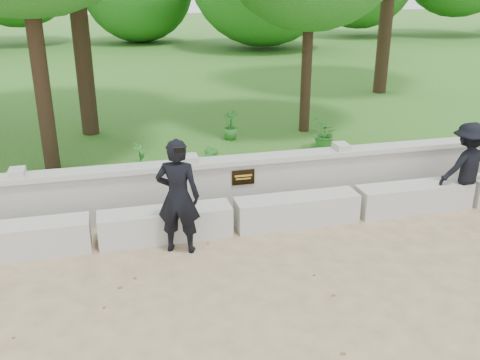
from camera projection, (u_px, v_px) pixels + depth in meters
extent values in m
plane|color=tan|center=(271.00, 301.00, 6.28)|extent=(80.00, 80.00, 0.00)
cube|color=#2B6016|center=(153.00, 79.00, 18.90)|extent=(40.00, 22.00, 0.25)
cube|color=beige|center=(18.00, 240.00, 7.23)|extent=(1.90, 0.45, 0.45)
cube|color=beige|center=(166.00, 224.00, 7.69)|extent=(1.90, 0.45, 0.45)
cube|color=beige|center=(297.00, 210.00, 8.15)|extent=(1.90, 0.45, 0.45)
cube|color=beige|center=(414.00, 197.00, 8.61)|extent=(1.90, 0.45, 0.45)
cube|color=#B6B3AC|center=(223.00, 188.00, 8.49)|extent=(12.50, 0.25, 0.82)
cube|color=beige|center=(222.00, 161.00, 8.32)|extent=(12.50, 0.35, 0.08)
cube|color=black|center=(243.00, 177.00, 8.35)|extent=(0.36, 0.02, 0.24)
imported|color=black|center=(178.00, 197.00, 7.14)|extent=(0.69, 0.57, 1.62)
cube|color=black|center=(179.00, 150.00, 6.58)|extent=(0.14, 0.07, 0.07)
imported|color=black|center=(467.00, 166.00, 8.53)|extent=(0.99, 0.65, 1.44)
cylinder|color=#382619|center=(38.00, 56.00, 9.01)|extent=(0.28, 0.28, 4.10)
cylinder|color=#382619|center=(78.00, 6.00, 11.02)|extent=(0.37, 0.37, 5.44)
cylinder|color=#382619|center=(307.00, 55.00, 11.59)|extent=(0.23, 0.23, 3.41)
imported|color=#2B7126|center=(140.00, 157.00, 9.54)|extent=(0.31, 0.36, 0.56)
imported|color=#2B7126|center=(211.00, 165.00, 9.08)|extent=(0.39, 0.42, 0.61)
imported|color=#2B7126|center=(324.00, 134.00, 10.75)|extent=(0.78, 0.78, 0.66)
imported|color=#2B7126|center=(230.00, 125.00, 11.45)|extent=(0.46, 0.45, 0.62)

